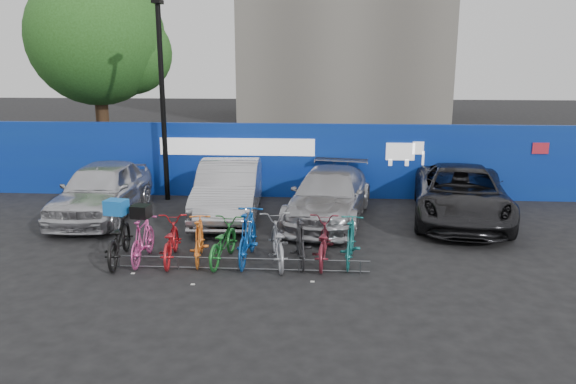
# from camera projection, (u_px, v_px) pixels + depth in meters

# --- Properties ---
(ground) EXTENTS (100.00, 100.00, 0.00)m
(ground) POSITION_uv_depth(u_px,v_px,m) (242.00, 261.00, 12.58)
(ground) COLOR black
(ground) RESTS_ON ground
(hoarding) EXTENTS (22.00, 0.18, 2.40)m
(hoarding) POSITION_uv_depth(u_px,v_px,m) (269.00, 160.00, 18.12)
(hoarding) COLOR #0B2799
(hoarding) RESTS_ON ground
(tree) EXTENTS (5.40, 5.20, 7.80)m
(tree) POSITION_uv_depth(u_px,v_px,m) (103.00, 41.00, 21.58)
(tree) COLOR #382314
(tree) RESTS_ON ground
(lamppost) EXTENTS (0.25, 0.50, 6.11)m
(lamppost) POSITION_uv_depth(u_px,v_px,m) (162.00, 96.00, 17.26)
(lamppost) COLOR black
(lamppost) RESTS_ON ground
(bike_rack) EXTENTS (5.60, 0.03, 0.30)m
(bike_rack) POSITION_uv_depth(u_px,v_px,m) (238.00, 264.00, 11.96)
(bike_rack) COLOR #595B60
(bike_rack) RESTS_ON ground
(car_0) EXTENTS (1.99, 4.72, 1.59)m
(car_0) POSITION_uv_depth(u_px,v_px,m) (102.00, 190.00, 15.86)
(car_0) COLOR silver
(car_0) RESTS_ON ground
(car_1) EXTENTS (1.96, 4.87, 1.57)m
(car_1) POSITION_uv_depth(u_px,v_px,m) (229.00, 190.00, 15.92)
(car_1) COLOR #A5A5A9
(car_1) RESTS_ON ground
(car_2) EXTENTS (2.76, 5.11, 1.41)m
(car_2) POSITION_uv_depth(u_px,v_px,m) (329.00, 196.00, 15.57)
(car_2) COLOR #A8A9AE
(car_2) RESTS_ON ground
(car_3) EXTENTS (3.25, 5.67, 1.49)m
(car_3) POSITION_uv_depth(u_px,v_px,m) (461.00, 194.00, 15.57)
(car_3) COLOR black
(car_3) RESTS_ON ground
(bike_0) EXTENTS (1.01, 2.15, 1.09)m
(bike_0) POSITION_uv_depth(u_px,v_px,m) (118.00, 238.00, 12.45)
(bike_0) COLOR black
(bike_0) RESTS_ON ground
(bike_1) EXTENTS (0.51, 1.70, 1.02)m
(bike_1) POSITION_uv_depth(u_px,v_px,m) (143.00, 240.00, 12.46)
(bike_1) COLOR #E24D9E
(bike_1) RESTS_ON ground
(bike_2) EXTENTS (0.84, 1.87, 0.95)m
(bike_2) POSITION_uv_depth(u_px,v_px,m) (170.00, 241.00, 12.47)
(bike_2) COLOR red
(bike_2) RESTS_ON ground
(bike_3) EXTENTS (0.69, 1.74, 1.01)m
(bike_3) POSITION_uv_depth(u_px,v_px,m) (199.00, 240.00, 12.46)
(bike_3) COLOR orange
(bike_3) RESTS_ON ground
(bike_4) EXTENTS (0.86, 1.85, 0.94)m
(bike_4) POSITION_uv_depth(u_px,v_px,m) (223.00, 242.00, 12.42)
(bike_4) COLOR #20792C
(bike_4) RESTS_ON ground
(bike_5) EXTENTS (0.66, 2.02, 1.20)m
(bike_5) POSITION_uv_depth(u_px,v_px,m) (248.00, 236.00, 12.42)
(bike_5) COLOR #0E47A1
(bike_5) RESTS_ON ground
(bike_6) EXTENTS (1.03, 2.04, 1.03)m
(bike_6) POSITION_uv_depth(u_px,v_px,m) (277.00, 241.00, 12.32)
(bike_6) COLOR #929499
(bike_6) RESTS_ON ground
(bike_7) EXTENTS (0.71, 1.77, 1.03)m
(bike_7) POSITION_uv_depth(u_px,v_px,m) (300.00, 241.00, 12.33)
(bike_7) COLOR #252527
(bike_7) RESTS_ON ground
(bike_8) EXTENTS (0.74, 1.90, 0.98)m
(bike_8) POSITION_uv_depth(u_px,v_px,m) (323.00, 242.00, 12.35)
(bike_8) COLOR maroon
(bike_8) RESTS_ON ground
(bike_9) EXTENTS (0.70, 1.77, 1.04)m
(bike_9) POSITION_uv_depth(u_px,v_px,m) (351.00, 241.00, 12.33)
(bike_9) COLOR #176867
(bike_9) RESTS_ON ground
(cargo_crate) EXTENTS (0.52, 0.43, 0.33)m
(cargo_crate) POSITION_uv_depth(u_px,v_px,m) (116.00, 207.00, 12.29)
(cargo_crate) COLOR blue
(cargo_crate) RESTS_ON bike_0
(cargo_topcase) EXTENTS (0.43, 0.40, 0.28)m
(cargo_topcase) POSITION_uv_depth(u_px,v_px,m) (141.00, 211.00, 12.30)
(cargo_topcase) COLOR black
(cargo_topcase) RESTS_ON bike_1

